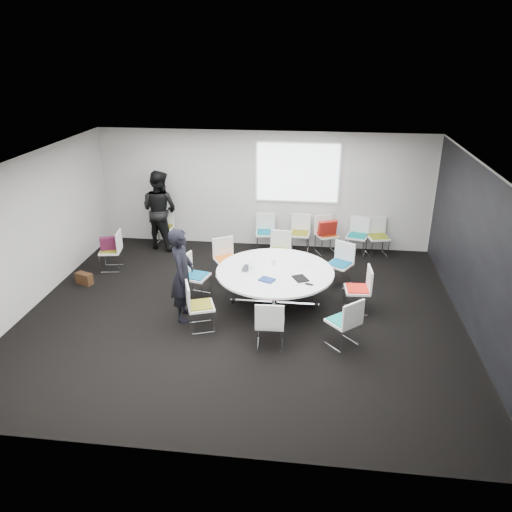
# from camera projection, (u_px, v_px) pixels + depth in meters

# --- Properties ---
(room_shell) EXTENTS (8.08, 7.08, 2.88)m
(room_shell) POSITION_uv_depth(u_px,v_px,m) (247.00, 244.00, 8.74)
(room_shell) COLOR black
(room_shell) RESTS_ON ground
(conference_table) EXTENTS (2.20, 2.20, 0.73)m
(conference_table) POSITION_uv_depth(u_px,v_px,m) (275.00, 280.00, 9.38)
(conference_table) COLOR silver
(conference_table) RESTS_ON ground
(projection_screen) EXTENTS (1.90, 0.03, 1.35)m
(projection_screen) POSITION_uv_depth(u_px,v_px,m) (298.00, 173.00, 11.64)
(projection_screen) COLOR white
(projection_screen) RESTS_ON room_shell
(chair_ring_a) EXTENTS (0.48, 0.49, 0.88)m
(chair_ring_a) POSITION_uv_depth(u_px,v_px,m) (357.00, 298.00, 9.28)
(chair_ring_a) COLOR silver
(chair_ring_a) RESTS_ON ground
(chair_ring_b) EXTENTS (0.62, 0.62, 0.88)m
(chair_ring_b) POSITION_uv_depth(u_px,v_px,m) (339.00, 272.00, 10.33)
(chair_ring_b) COLOR silver
(chair_ring_b) RESTS_ON ground
(chair_ring_c) EXTENTS (0.50, 0.49, 0.88)m
(chair_ring_c) POSITION_uv_depth(u_px,v_px,m) (279.00, 259.00, 10.94)
(chair_ring_c) COLOR silver
(chair_ring_c) RESTS_ON ground
(chair_ring_d) EXTENTS (0.63, 0.62, 0.88)m
(chair_ring_d) POSITION_uv_depth(u_px,v_px,m) (227.00, 267.00, 10.56)
(chair_ring_d) COLOR silver
(chair_ring_d) RESTS_ON ground
(chair_ring_e) EXTENTS (0.54, 0.55, 0.88)m
(chair_ring_e) POSITION_uv_depth(u_px,v_px,m) (196.00, 284.00, 9.80)
(chair_ring_e) COLOR silver
(chair_ring_e) RESTS_ON ground
(chair_ring_f) EXTENTS (0.58, 0.59, 0.88)m
(chair_ring_f) POSITION_uv_depth(u_px,v_px,m) (200.00, 315.00, 8.70)
(chair_ring_f) COLOR silver
(chair_ring_f) RESTS_ON ground
(chair_ring_g) EXTENTS (0.48, 0.47, 0.88)m
(chair_ring_g) POSITION_uv_depth(u_px,v_px,m) (270.00, 332.00, 8.18)
(chair_ring_g) COLOR silver
(chair_ring_g) RESTS_ON ground
(chair_ring_h) EXTENTS (0.64, 0.64, 0.88)m
(chair_ring_h) POSITION_uv_depth(u_px,v_px,m) (343.00, 331.00, 8.22)
(chair_ring_h) COLOR silver
(chair_ring_h) RESTS_ON ground
(chair_back_a) EXTENTS (0.51, 0.50, 0.88)m
(chair_back_a) POSITION_uv_depth(u_px,v_px,m) (266.00, 239.00, 12.04)
(chair_back_a) COLOR silver
(chair_back_a) RESTS_ON ground
(chair_back_b) EXTENTS (0.49, 0.48, 0.88)m
(chair_back_b) POSITION_uv_depth(u_px,v_px,m) (300.00, 240.00, 11.98)
(chair_back_b) COLOR silver
(chair_back_b) RESTS_ON ground
(chair_back_c) EXTENTS (0.60, 0.60, 0.88)m
(chair_back_c) POSITION_uv_depth(u_px,v_px,m) (326.00, 242.00, 11.91)
(chair_back_c) COLOR silver
(chair_back_c) RESTS_ON ground
(chair_back_d) EXTENTS (0.56, 0.56, 0.88)m
(chair_back_d) POSITION_uv_depth(u_px,v_px,m) (357.00, 243.00, 11.83)
(chair_back_d) COLOR silver
(chair_back_d) RESTS_ON ground
(chair_back_e) EXTENTS (0.55, 0.54, 0.88)m
(chair_back_e) POSITION_uv_depth(u_px,v_px,m) (377.00, 244.00, 11.77)
(chair_back_e) COLOR silver
(chair_back_e) RESTS_ON ground
(chair_spare_left) EXTENTS (0.52, 0.53, 0.88)m
(chair_spare_left) POSITION_uv_depth(u_px,v_px,m) (112.00, 258.00, 11.00)
(chair_spare_left) COLOR silver
(chair_spare_left) RESTS_ON ground
(chair_person_back) EXTENTS (0.47, 0.46, 0.88)m
(chair_person_back) POSITION_uv_depth(u_px,v_px,m) (164.00, 234.00, 12.36)
(chair_person_back) COLOR silver
(chair_person_back) RESTS_ON ground
(person_main) EXTENTS (0.46, 0.66, 1.72)m
(person_main) POSITION_uv_depth(u_px,v_px,m) (182.00, 275.00, 8.83)
(person_main) COLOR black
(person_main) RESTS_ON ground
(person_back) EXTENTS (1.13, 1.00, 1.92)m
(person_back) POSITION_uv_depth(u_px,v_px,m) (160.00, 210.00, 11.94)
(person_back) COLOR black
(person_back) RESTS_ON ground
(laptop) EXTENTS (0.22, 0.32, 0.02)m
(laptop) POSITION_uv_depth(u_px,v_px,m) (248.00, 268.00, 9.37)
(laptop) COLOR #333338
(laptop) RESTS_ON conference_table
(laptop_lid) EXTENTS (0.04, 0.30, 0.22)m
(laptop_lid) POSITION_uv_depth(u_px,v_px,m) (250.00, 263.00, 9.29)
(laptop_lid) COLOR silver
(laptop_lid) RESTS_ON conference_table
(notebook_black) EXTENTS (0.33, 0.37, 0.02)m
(notebook_black) POSITION_uv_depth(u_px,v_px,m) (300.00, 278.00, 8.97)
(notebook_black) COLOR black
(notebook_black) RESTS_ON conference_table
(tablet_folio) EXTENTS (0.32, 0.29, 0.03)m
(tablet_folio) POSITION_uv_depth(u_px,v_px,m) (267.00, 280.00, 8.92)
(tablet_folio) COLOR navy
(tablet_folio) RESTS_ON conference_table
(papers_right) EXTENTS (0.35, 0.36, 0.00)m
(papers_right) POSITION_uv_depth(u_px,v_px,m) (304.00, 265.00, 9.53)
(papers_right) COLOR white
(papers_right) RESTS_ON conference_table
(papers_front) EXTENTS (0.33, 0.25, 0.00)m
(papers_front) POSITION_uv_depth(u_px,v_px,m) (308.00, 274.00, 9.15)
(papers_front) COLOR white
(papers_front) RESTS_ON conference_table
(cup) EXTENTS (0.08, 0.08, 0.09)m
(cup) POSITION_uv_depth(u_px,v_px,m) (273.00, 262.00, 9.56)
(cup) COLOR white
(cup) RESTS_ON conference_table
(phone) EXTENTS (0.15, 0.11, 0.01)m
(phone) POSITION_uv_depth(u_px,v_px,m) (309.00, 284.00, 8.76)
(phone) COLOR black
(phone) RESTS_ON conference_table
(maroon_bag) EXTENTS (0.42, 0.28, 0.28)m
(maroon_bag) POSITION_uv_depth(u_px,v_px,m) (110.00, 243.00, 10.87)
(maroon_bag) COLOR #49132A
(maroon_bag) RESTS_ON chair_spare_left
(brown_bag) EXTENTS (0.39, 0.28, 0.24)m
(brown_bag) POSITION_uv_depth(u_px,v_px,m) (84.00, 279.00, 10.39)
(brown_bag) COLOR #361F11
(brown_bag) RESTS_ON ground
(red_jacket) EXTENTS (0.47, 0.33, 0.36)m
(red_jacket) POSITION_uv_depth(u_px,v_px,m) (327.00, 228.00, 11.53)
(red_jacket) COLOR maroon
(red_jacket) RESTS_ON chair_back_c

